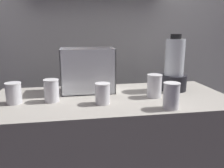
% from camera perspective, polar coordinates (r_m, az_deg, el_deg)
% --- Properties ---
extents(counter, '(1.40, 0.64, 0.90)m').
position_cam_1_polar(counter, '(1.57, -0.00, -19.22)').
color(counter, '#9E998E').
rests_on(counter, ground_plane).
extents(back_wall_unit, '(2.60, 0.24, 2.50)m').
position_cam_1_polar(back_wall_unit, '(2.08, -3.70, 12.59)').
color(back_wall_unit, silver).
rests_on(back_wall_unit, ground_plane).
extents(carrot_display_bin, '(0.33, 0.20, 0.28)m').
position_cam_1_polar(carrot_display_bin, '(1.49, -5.94, 1.48)').
color(carrot_display_bin, white).
rests_on(carrot_display_bin, counter).
extents(blender_pitcher, '(0.17, 0.17, 0.36)m').
position_cam_1_polar(blender_pitcher, '(1.56, 15.03, 3.72)').
color(blender_pitcher, black).
rests_on(blender_pitcher, counter).
extents(juice_cup_pomegranate_far_left, '(0.09, 0.09, 0.11)m').
position_cam_1_polar(juice_cup_pomegranate_far_left, '(1.36, -23.04, -2.41)').
color(juice_cup_pomegranate_far_left, white).
rests_on(juice_cup_pomegranate_far_left, counter).
extents(juice_cup_orange_left, '(0.08, 0.08, 0.13)m').
position_cam_1_polar(juice_cup_orange_left, '(1.33, -14.66, -1.92)').
color(juice_cup_orange_left, white).
rests_on(juice_cup_orange_left, counter).
extents(juice_cup_pomegranate_middle, '(0.08, 0.08, 0.11)m').
position_cam_1_polar(juice_cup_pomegranate_middle, '(1.25, -2.35, -2.58)').
color(juice_cup_pomegranate_middle, white).
rests_on(juice_cup_pomegranate_middle, counter).
extents(juice_cup_orange_right, '(0.09, 0.09, 0.14)m').
position_cam_1_polar(juice_cup_orange_right, '(1.39, 10.39, -0.67)').
color(juice_cup_orange_right, white).
rests_on(juice_cup_orange_right, counter).
extents(juice_cup_pomegranate_far_right, '(0.08, 0.08, 0.13)m').
position_cam_1_polar(juice_cup_pomegranate_far_right, '(1.20, 14.38, -3.23)').
color(juice_cup_pomegranate_far_right, white).
rests_on(juice_cup_pomegranate_far_right, counter).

